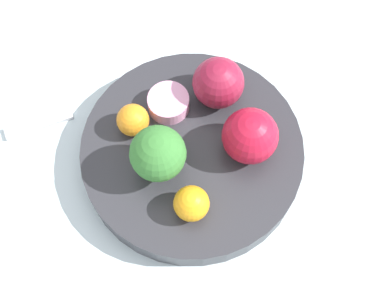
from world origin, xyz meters
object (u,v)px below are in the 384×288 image
orange_front (191,203)px  orange_back (133,120)px  apple_red (218,83)px  bowl (192,154)px  apple_green (250,136)px  broccoli (158,154)px  spoon (39,123)px  small_cup (168,103)px

orange_front → orange_back: 0.12m
apple_red → bowl: bearing=15.6°
bowl → apple_green: bearing=129.5°
orange_front → orange_back: bearing=-106.6°
broccoli → spoon: (0.04, -0.16, -0.07)m
orange_front → small_cup: 0.13m
orange_front → orange_back: size_ratio=1.04×
broccoli → spoon: 0.18m
orange_front → spoon: (0.03, -0.22, -0.05)m
broccoli → bowl: bearing=165.3°
bowl → apple_green: apple_green is taller
orange_front → orange_back: orange_front is taller
orange_back → spoon: size_ratio=0.46×
orange_front → orange_back: (-0.03, -0.11, -0.00)m
orange_front → spoon: size_ratio=0.48×
orange_front → small_cup: (-0.08, -0.10, -0.01)m
spoon → apple_green: bearing=119.0°
bowl → spoon: 0.19m
orange_front → small_cup: orange_front is taller
broccoli → orange_front: 0.06m
apple_green → small_cup: 0.11m
apple_green → orange_back: size_ratio=1.68×
apple_red → spoon: bearing=-45.1°
apple_red → spoon: (0.15, -0.16, -0.06)m
apple_green → spoon: apple_green is taller
bowl → orange_front: size_ratio=6.62×
small_cup → apple_green: bearing=99.4°
orange_front → spoon: bearing=-83.0°
bowl → orange_back: 0.08m
apple_green → orange_back: (0.06, -0.12, -0.01)m
bowl → spoon: bearing=-64.4°
broccoli → orange_back: size_ratio=1.96×
apple_green → orange_front: (0.10, -0.00, -0.01)m
apple_red → spoon: 0.23m
small_cup → broccoli: bearing=33.5°
bowl → spoon: (0.08, -0.17, -0.01)m
apple_green → orange_back: 0.13m
bowl → apple_red: (-0.07, -0.02, 0.05)m
bowl → small_cup: 0.07m
broccoli → apple_green: 0.10m
orange_back → spoon: 0.13m
small_cup → orange_front: bearing=51.6°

